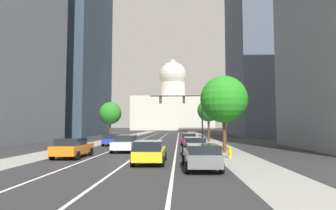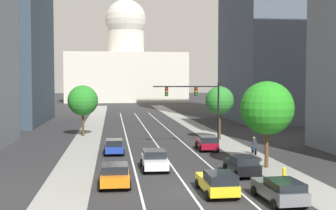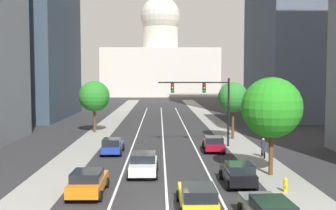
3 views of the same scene
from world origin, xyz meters
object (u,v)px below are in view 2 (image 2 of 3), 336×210
(car_yellow, at_px, (217,182))
(street_tree_mid_left, at_px, (83,101))
(car_blue, at_px, (114,146))
(traffic_signal_mast, at_px, (199,100))
(street_tree_near_right, at_px, (220,101))
(car_crimson, at_px, (207,143))
(street_tree_mid_right, at_px, (267,108))
(car_orange, at_px, (115,174))
(fire_hydrant, at_px, (284,173))
(cyclist, at_px, (254,146))
(car_black, at_px, (242,165))
(car_white, at_px, (154,160))
(capitol_building, at_px, (126,68))
(car_gray, at_px, (280,190))

(car_yellow, bearing_deg, street_tree_mid_left, 17.98)
(car_blue, bearing_deg, street_tree_mid_left, 14.71)
(traffic_signal_mast, relative_size, street_tree_near_right, 1.12)
(car_crimson, height_order, street_tree_mid_left, street_tree_mid_left)
(street_tree_mid_left, bearing_deg, street_tree_mid_right, -54.60)
(car_crimson, distance_m, street_tree_mid_right, 10.69)
(car_orange, height_order, street_tree_mid_left, street_tree_mid_left)
(fire_hydrant, xyz_separation_m, cyclist, (1.36, 10.85, 0.39))
(cyclist, xyz_separation_m, street_tree_near_right, (-0.77, 10.81, 3.90))
(car_yellow, xyz_separation_m, street_tree_near_right, (6.39, 25.20, 3.96))
(car_black, relative_size, car_white, 0.95)
(car_black, bearing_deg, car_crimson, -0.13)
(capitol_building, xyz_separation_m, car_gray, (4.77, -131.31, -11.07))
(car_yellow, height_order, car_blue, car_yellow)
(capitol_building, xyz_separation_m, car_orange, (-4.76, -125.85, -11.06))
(fire_hydrant, height_order, street_tree_near_right, street_tree_near_right)
(car_white, relative_size, street_tree_mid_right, 0.62)
(car_crimson, bearing_deg, car_white, 148.19)
(fire_hydrant, xyz_separation_m, street_tree_mid_right, (0.28, 4.43, 4.45))
(capitol_building, distance_m, street_tree_mid_right, 121.55)
(car_white, bearing_deg, car_blue, 22.00)
(car_crimson, distance_m, car_blue, 9.57)
(car_gray, xyz_separation_m, fire_hydrant, (2.62, 5.78, -0.32))
(cyclist, bearing_deg, car_white, 123.63)
(fire_hydrant, bearing_deg, street_tree_mid_right, 86.41)
(car_orange, distance_m, car_gray, 10.98)
(capitol_building, relative_size, car_black, 9.76)
(traffic_signal_mast, relative_size, fire_hydrant, 8.00)
(street_tree_mid_right, bearing_deg, capitol_building, 93.62)
(capitol_building, relative_size, car_yellow, 8.98)
(car_black, height_order, car_white, car_white)
(capitol_building, height_order, cyclist, capitol_building)
(capitol_building, distance_m, fire_hydrant, 126.27)
(capitol_building, relative_size, car_blue, 9.44)
(car_blue, height_order, fire_hydrant, car_blue)
(car_yellow, distance_m, street_tree_mid_right, 10.84)
(cyclist, height_order, street_tree_mid_left, street_tree_mid_left)
(car_yellow, distance_m, car_gray, 3.89)
(car_black, relative_size, car_blue, 0.97)
(capitol_building, distance_m, street_tree_mid_left, 98.74)
(capitol_building, distance_m, street_tree_near_right, 104.43)
(street_tree_mid_left, bearing_deg, car_black, -62.44)
(fire_hydrant, bearing_deg, cyclist, 82.84)
(car_blue, distance_m, street_tree_near_right, 16.06)
(car_orange, distance_m, fire_hydrant, 12.16)
(car_white, xyz_separation_m, street_tree_mid_right, (9.25, -0.25, 4.09))
(street_tree_near_right, bearing_deg, car_yellow, -104.24)
(car_crimson, distance_m, car_orange, 17.05)
(traffic_signal_mast, height_order, fire_hydrant, traffic_signal_mast)
(capitol_building, bearing_deg, street_tree_near_right, -85.61)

